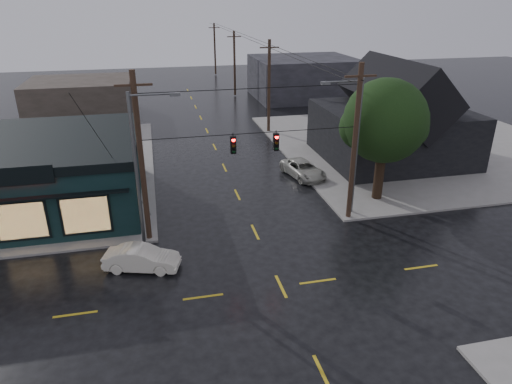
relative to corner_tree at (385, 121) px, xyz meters
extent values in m
plane|color=black|center=(-9.77, -8.92, -5.83)|extent=(160.00, 160.00, 0.00)
cube|color=gray|center=(10.23, 11.08, -5.75)|extent=(28.00, 28.00, 0.15)
cube|color=black|center=(-24.77, 4.08, -3.58)|extent=(16.00, 12.00, 4.20)
cube|color=black|center=(-24.77, 4.08, -1.18)|extent=(16.30, 12.30, 0.60)
cube|color=black|center=(5.23, 8.08, -3.43)|extent=(12.00, 11.00, 4.50)
cylinder|color=black|center=(0.00, 0.00, -3.47)|extent=(0.70, 0.70, 4.41)
sphere|color=black|center=(0.00, 0.00, 0.04)|extent=(5.79, 5.79, 5.79)
cylinder|color=black|center=(-9.77, -2.42, 0.47)|extent=(13.00, 0.04, 0.04)
cube|color=#322B24|center=(-23.77, 31.08, -3.63)|extent=(12.00, 10.00, 4.40)
cube|color=black|center=(6.23, 36.08, -3.03)|extent=(14.00, 12.00, 5.60)
imported|color=white|center=(-16.68, -5.67, -5.16)|extent=(4.26, 2.47, 1.33)
imported|color=#AEADA1|center=(-3.82, 5.49, -5.17)|extent=(3.16, 5.10, 1.32)
camera|label=1|loc=(-15.38, -27.67, 7.90)|focal=32.00mm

